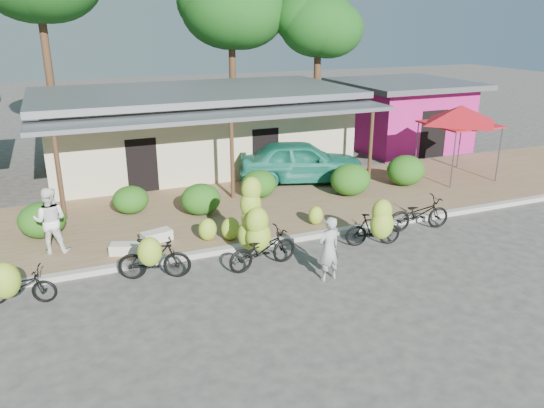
{
  "coord_description": "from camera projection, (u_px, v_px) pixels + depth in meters",
  "views": [
    {
      "loc": [
        -5.49,
        -10.92,
        6.14
      ],
      "look_at": [
        -0.15,
        2.1,
        1.2
      ],
      "focal_mm": 35.0,
      "sensor_mm": 36.0,
      "label": 1
    }
  ],
  "objects": [
    {
      "name": "hedge_1",
      "position": [
        131.0,
        200.0,
        17.19
      ],
      "size": [
        1.16,
        1.05,
        0.91
      ],
      "primitive_type": "ellipsoid",
      "color": "#275513",
      "rests_on": "sidewalk"
    },
    {
      "name": "curb",
      "position": [
        278.0,
        241.0,
        15.25
      ],
      "size": [
        60.0,
        0.25,
        0.15
      ],
      "primitive_type": "cube",
      "color": "#A8A399",
      "rests_on": "ground"
    },
    {
      "name": "vendor",
      "position": [
        329.0,
        249.0,
        12.92
      ],
      "size": [
        0.66,
        0.49,
        1.65
      ],
      "primitive_type": "imported",
      "rotation": [
        0.0,
        0.0,
        3.31
      ],
      "color": "#969696",
      "rests_on": "ground"
    },
    {
      "name": "loose_banana_b",
      "position": [
        231.0,
        229.0,
        15.14
      ],
      "size": [
        0.54,
        0.46,
        0.68
      ],
      "primitive_type": "ellipsoid",
      "color": "#9EC030",
      "rests_on": "sidewalk"
    },
    {
      "name": "bike_far_left",
      "position": [
        15.0,
        285.0,
        11.74
      ],
      "size": [
        1.75,
        1.41,
        1.32
      ],
      "rotation": [
        0.0,
        0.0,
        1.28
      ],
      "color": "black",
      "rests_on": "ground"
    },
    {
      "name": "bike_right",
      "position": [
        377.0,
        225.0,
        14.71
      ],
      "size": [
        1.66,
        1.32,
        1.58
      ],
      "rotation": [
        0.0,
        0.0,
        1.33
      ],
      "color": "black",
      "rests_on": "ground"
    },
    {
      "name": "ground",
      "position": [
        308.0,
        273.0,
        13.53
      ],
      "size": [
        100.0,
        100.0,
        0.0
      ],
      "primitive_type": "plane",
      "color": "#3E3B39",
      "rests_on": "ground"
    },
    {
      "name": "hedge_3",
      "position": [
        259.0,
        184.0,
        18.72
      ],
      "size": [
        1.26,
        1.13,
        0.98
      ],
      "primitive_type": "ellipsoid",
      "color": "#275513",
      "rests_on": "sidewalk"
    },
    {
      "name": "hedge_2",
      "position": [
        201.0,
        199.0,
        17.09
      ],
      "size": [
        1.29,
        1.16,
        1.01
      ],
      "primitive_type": "ellipsoid",
      "color": "#275513",
      "rests_on": "sidewalk"
    },
    {
      "name": "bystander",
      "position": [
        50.0,
        220.0,
        14.16
      ],
      "size": [
        1.04,
        0.9,
        1.83
      ],
      "primitive_type": "imported",
      "rotation": [
        0.0,
        0.0,
        2.87
      ],
      "color": "white",
      "rests_on": "sidewalk"
    },
    {
      "name": "hedge_5",
      "position": [
        406.0,
        170.0,
        20.08
      ],
      "size": [
        1.47,
        1.32,
        1.15
      ],
      "primitive_type": "ellipsoid",
      "color": "#275513",
      "rests_on": "sidewalk"
    },
    {
      "name": "hedge_0",
      "position": [
        42.0,
        220.0,
        15.29
      ],
      "size": [
        1.33,
        1.2,
        1.04
      ],
      "primitive_type": "ellipsoid",
      "color": "#275513",
      "rests_on": "sidewalk"
    },
    {
      "name": "loose_banana_a",
      "position": [
        208.0,
        229.0,
        15.11
      ],
      "size": [
        0.53,
        0.45,
        0.66
      ],
      "primitive_type": "ellipsoid",
      "color": "#9EC030",
      "rests_on": "sidewalk"
    },
    {
      "name": "shop_pink",
      "position": [
        402.0,
        113.0,
        26.33
      ],
      "size": [
        6.0,
        6.0,
        3.25
      ],
      "color": "#BB1C7D",
      "rests_on": "ground"
    },
    {
      "name": "teal_van",
      "position": [
        301.0,
        161.0,
        20.43
      ],
      "size": [
        5.11,
        3.24,
        1.62
      ],
      "primitive_type": "imported",
      "rotation": [
        0.0,
        0.0,
        1.27
      ],
      "color": "#1A7860",
      "rests_on": "sidewalk"
    },
    {
      "name": "hedge_4",
      "position": [
        350.0,
        180.0,
        18.93
      ],
      "size": [
        1.46,
        1.32,
        1.14
      ],
      "primitive_type": "ellipsoid",
      "color": "#275513",
      "rests_on": "sidewalk"
    },
    {
      "name": "loose_banana_c",
      "position": [
        316.0,
        215.0,
        16.28
      ],
      "size": [
        0.47,
        0.4,
        0.59
      ],
      "primitive_type": "ellipsoid",
      "color": "#9EC030",
      "rests_on": "sidewalk"
    },
    {
      "name": "bike_left",
      "position": [
        154.0,
        258.0,
        12.94
      ],
      "size": [
        1.86,
        1.36,
        1.38
      ],
      "rotation": [
        0.0,
        0.0,
        1.28
      ],
      "color": "black",
      "rests_on": "ground"
    },
    {
      "name": "sidewalk",
      "position": [
        243.0,
        209.0,
        17.87
      ],
      "size": [
        60.0,
        6.0,
        0.12
      ],
      "primitive_type": "cube",
      "color": "#926E4E",
      "rests_on": "ground"
    },
    {
      "name": "tree_center_right",
      "position": [
        227.0,
        6.0,
        26.99
      ],
      "size": [
        5.26,
        5.15,
        8.69
      ],
      "color": "#4B321E",
      "rests_on": "ground"
    },
    {
      "name": "red_canopy",
      "position": [
        461.0,
        115.0,
        20.48
      ],
      "size": [
        3.5,
        3.5,
        2.86
      ],
      "color": "#59595E",
      "rests_on": "sidewalk"
    },
    {
      "name": "sack_far",
      "position": [
        124.0,
        249.0,
        14.31
      ],
      "size": [
        0.83,
        0.61,
        0.28
      ],
      "primitive_type": "cube",
      "rotation": [
        0.0,
        0.0,
        -0.34
      ],
      "color": "beige",
      "rests_on": "sidewalk"
    },
    {
      "name": "bike_center",
      "position": [
        258.0,
        234.0,
        13.74
      ],
      "size": [
        2.02,
        1.31,
        2.32
      ],
      "rotation": [
        0.0,
        0.0,
        1.72
      ],
      "color": "black",
      "rests_on": "ground"
    },
    {
      "name": "tree_near_right",
      "position": [
        314.0,
        23.0,
        26.95
      ],
      "size": [
        4.21,
        4.01,
        7.48
      ],
      "color": "#4B321E",
      "rests_on": "ground"
    },
    {
      "name": "sack_near",
      "position": [
        157.0,
        236.0,
        15.11
      ],
      "size": [
        0.92,
        0.6,
        0.3
      ],
      "primitive_type": "cube",
      "rotation": [
        0.0,
        0.0,
        0.25
      ],
      "color": "beige",
      "rests_on": "sidewalk"
    },
    {
      "name": "shop_main",
      "position": [
        196.0,
        128.0,
        22.5
      ],
      "size": [
        13.0,
        8.5,
        3.35
      ],
      "color": "beige",
      "rests_on": "ground"
    },
    {
      "name": "bike_far_right",
      "position": [
        419.0,
        214.0,
        16.12
      ],
      "size": [
        2.05,
        0.93,
        1.04
      ],
      "rotation": [
        0.0,
        0.0,
        1.45
      ],
      "color": "black",
      "rests_on": "ground"
    }
  ]
}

